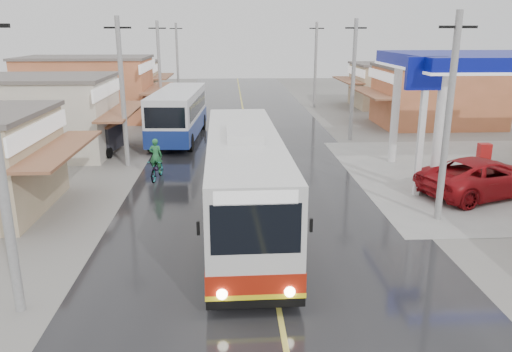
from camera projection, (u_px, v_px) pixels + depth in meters
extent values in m
plane|color=slate|center=(263.00, 223.00, 19.64)|extent=(120.00, 120.00, 0.00)
cube|color=black|center=(249.00, 141.00, 34.01)|extent=(12.00, 90.00, 0.02)
cube|color=#D8CC4C|center=(249.00, 141.00, 34.01)|extent=(0.15, 90.00, 0.01)
cube|color=gray|center=(503.00, 175.00, 26.05)|extent=(16.00, 16.00, 0.03)
cylinder|color=white|center=(395.00, 114.00, 27.89)|extent=(0.44, 0.44, 5.50)
cylinder|color=white|center=(438.00, 136.00, 22.15)|extent=(0.44, 0.44, 5.50)
cube|color=gray|center=(504.00, 173.00, 26.02)|extent=(4.00, 1.20, 0.20)
cube|color=#B21919|center=(483.00, 158.00, 25.72)|extent=(0.60, 0.45, 1.50)
cube|color=white|center=(421.00, 131.00, 22.04)|extent=(0.25, 0.25, 6.00)
cube|color=#091288|center=(427.00, 74.00, 21.33)|extent=(1.80, 0.30, 1.40)
cube|color=silver|center=(244.00, 176.00, 18.42)|extent=(2.81, 12.43, 3.05)
cube|color=black|center=(244.00, 217.00, 18.88)|extent=(2.83, 12.45, 0.31)
cube|color=#A91F0E|center=(244.00, 204.00, 18.74)|extent=(2.85, 12.47, 0.57)
cube|color=yellow|center=(244.00, 213.00, 18.83)|extent=(2.86, 12.48, 0.14)
cube|color=black|center=(243.00, 164.00, 18.82)|extent=(2.80, 9.85, 1.03)
cube|color=black|center=(256.00, 229.00, 12.42)|extent=(2.28, 0.16, 1.34)
cube|color=black|center=(238.00, 132.00, 24.18)|extent=(2.28, 0.16, 1.14)
cube|color=white|center=(256.00, 197.00, 12.19)|extent=(2.08, 0.16, 0.36)
cube|color=silver|center=(244.00, 131.00, 17.95)|extent=(1.30, 3.12, 0.31)
cylinder|color=black|center=(213.00, 268.00, 14.63)|extent=(0.38, 1.14, 1.14)
cylinder|color=black|center=(290.00, 266.00, 14.78)|extent=(0.38, 1.14, 1.14)
cylinder|color=black|center=(215.00, 184.00, 22.53)|extent=(0.38, 1.14, 1.14)
cylinder|color=black|center=(265.00, 183.00, 22.68)|extent=(0.38, 1.14, 1.14)
sphere|color=#FFF2CC|center=(222.00, 294.00, 12.79)|extent=(0.29, 0.29, 0.29)
sphere|color=#FFF2CC|center=(290.00, 292.00, 12.91)|extent=(0.29, 0.29, 0.29)
cube|color=black|center=(198.00, 228.00, 12.58)|extent=(0.08, 0.08, 0.36)
cube|color=black|center=(311.00, 225.00, 12.77)|extent=(0.08, 0.08, 0.36)
cube|color=silver|center=(179.00, 111.00, 33.91)|extent=(3.28, 10.21, 2.80)
cube|color=navy|center=(179.00, 125.00, 34.18)|extent=(3.32, 10.25, 1.12)
cube|color=black|center=(178.00, 105.00, 33.80)|extent=(3.22, 8.54, 1.01)
cube|color=black|center=(165.00, 118.00, 29.02)|extent=(2.39, 0.26, 1.23)
cylinder|color=black|center=(151.00, 143.00, 30.88)|extent=(0.40, 1.14, 1.12)
cylinder|color=black|center=(190.00, 143.00, 30.86)|extent=(0.40, 1.14, 1.12)
cylinder|color=black|center=(171.00, 122.00, 37.74)|extent=(0.40, 1.14, 1.12)
cylinder|color=black|center=(203.00, 122.00, 37.73)|extent=(0.40, 1.14, 1.12)
imported|color=maroon|center=(483.00, 177.00, 22.70)|extent=(6.83, 4.86, 1.73)
imported|color=black|center=(157.00, 169.00, 25.21)|extent=(0.94, 2.07, 1.05)
imported|color=#26743E|center=(156.00, 156.00, 24.77)|extent=(0.68, 0.50, 1.75)
cube|color=#26262D|center=(105.00, 137.00, 30.18)|extent=(1.83, 2.43, 1.43)
cube|color=brown|center=(104.00, 125.00, 29.96)|extent=(1.90, 2.50, 0.11)
cylinder|color=black|center=(88.00, 151.00, 29.76)|extent=(0.32, 0.68, 0.66)
cylinder|color=black|center=(100.00, 145.00, 31.22)|extent=(0.32, 0.68, 0.66)
cylinder|color=black|center=(110.00, 153.00, 29.35)|extent=(0.26, 0.67, 0.66)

